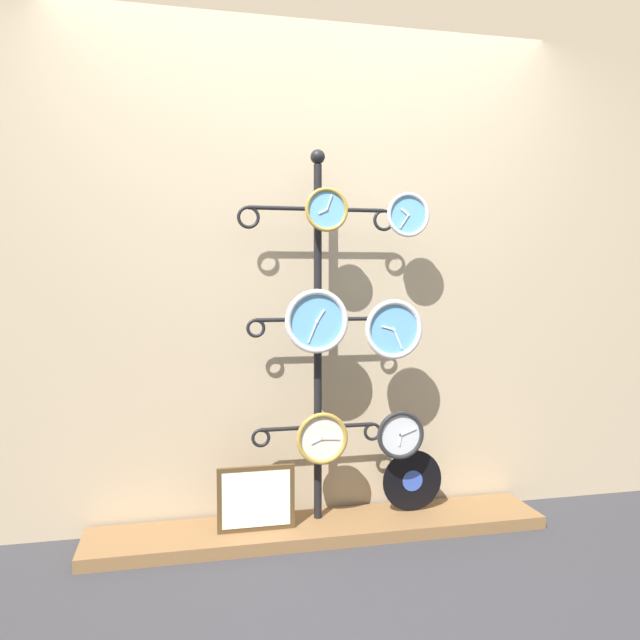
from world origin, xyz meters
TOP-DOWN VIEW (x-y plane):
  - ground_plane at (0.00, 0.00)m, footprint 12.00×12.00m
  - shop_wall at (0.00, 0.57)m, footprint 4.40×0.04m
  - low_shelf at (0.00, 0.35)m, footprint 2.20×0.36m
  - display_stand at (0.00, 0.41)m, footprint 0.77×0.41m
  - clock_top_center at (0.02, 0.31)m, footprint 0.20×0.04m
  - clock_top_right at (0.43, 0.34)m, footprint 0.21×0.04m
  - clock_middle_center at (-0.03, 0.31)m, footprint 0.30×0.04m
  - clock_middle_right at (0.34, 0.30)m, footprint 0.29×0.04m
  - clock_bottom_center at (-0.00, 0.32)m, footprint 0.25×0.04m
  - clock_bottom_right at (0.39, 0.31)m, footprint 0.24×0.04m
  - vinyl_record at (0.48, 0.39)m, footprint 0.31×0.01m
  - picture_frame at (-0.31, 0.32)m, footprint 0.36×0.02m

SIDE VIEW (x-z plane):
  - ground_plane at x=0.00m, z-range 0.00..0.00m
  - low_shelf at x=0.00m, z-range 0.00..0.06m
  - picture_frame at x=-0.31m, z-range 0.06..0.37m
  - vinyl_record at x=0.48m, z-range 0.06..0.37m
  - clock_bottom_right at x=0.39m, z-range 0.36..0.59m
  - clock_bottom_center at x=0.00m, z-range 0.35..0.60m
  - display_stand at x=0.00m, z-range -0.33..1.51m
  - clock_middle_right at x=0.34m, z-range 0.85..1.14m
  - clock_middle_center at x=-0.03m, z-range 0.88..1.19m
  - shop_wall at x=0.00m, z-range 0.00..2.80m
  - clock_top_right at x=0.43m, z-range 1.43..1.65m
  - clock_top_center at x=0.02m, z-range 1.45..1.65m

